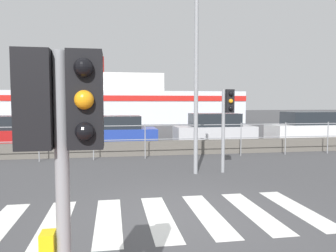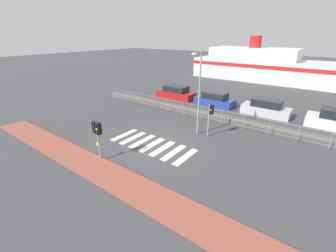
{
  "view_description": "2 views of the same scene",
  "coord_description": "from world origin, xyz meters",
  "px_view_note": "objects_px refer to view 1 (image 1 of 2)",
  "views": [
    {
      "loc": [
        -1.18,
        -5.7,
        2.06
      ],
      "look_at": [
        0.14,
        2.0,
        1.5
      ],
      "focal_mm": 35.0,
      "sensor_mm": 36.0,
      "label": 1
    },
    {
      "loc": [
        8.6,
        -10.27,
        6.98
      ],
      "look_at": [
        0.25,
        1.0,
        1.2
      ],
      "focal_mm": 24.0,
      "sensor_mm": 36.0,
      "label": 2
    }
  ],
  "objects_px": {
    "parked_car_silver": "(214,130)",
    "parked_car_white": "(309,128)",
    "traffic_light_far": "(227,112)",
    "traffic_light_near": "(61,128)",
    "parked_car_red": "(12,133)",
    "streetlamp": "(198,42)",
    "ferry_boat": "(118,102)",
    "parked_car_blue": "(116,132)"
  },
  "relations": [
    {
      "from": "parked_car_red",
      "to": "parked_car_white",
      "type": "relative_size",
      "value": 1.01
    },
    {
      "from": "ferry_boat",
      "to": "parked_car_blue",
      "type": "height_order",
      "value": "ferry_boat"
    },
    {
      "from": "traffic_light_far",
      "to": "ferry_boat",
      "type": "height_order",
      "value": "ferry_boat"
    },
    {
      "from": "traffic_light_far",
      "to": "streetlamp",
      "type": "distance_m",
      "value": 2.17
    },
    {
      "from": "streetlamp",
      "to": "parked_car_white",
      "type": "distance_m",
      "value": 11.81
    },
    {
      "from": "traffic_light_near",
      "to": "ferry_boat",
      "type": "height_order",
      "value": "ferry_boat"
    },
    {
      "from": "parked_car_silver",
      "to": "parked_car_white",
      "type": "bearing_deg",
      "value": 0.0
    },
    {
      "from": "parked_car_red",
      "to": "traffic_light_far",
      "type": "bearing_deg",
      "value": -42.61
    },
    {
      "from": "traffic_light_near",
      "to": "parked_car_red",
      "type": "height_order",
      "value": "traffic_light_near"
    },
    {
      "from": "traffic_light_near",
      "to": "parked_car_white",
      "type": "bearing_deg",
      "value": 51.83
    },
    {
      "from": "traffic_light_near",
      "to": "streetlamp",
      "type": "height_order",
      "value": "streetlamp"
    },
    {
      "from": "traffic_light_near",
      "to": "parked_car_blue",
      "type": "relative_size",
      "value": 0.6
    },
    {
      "from": "ferry_boat",
      "to": "parked_car_white",
      "type": "height_order",
      "value": "ferry_boat"
    },
    {
      "from": "ferry_boat",
      "to": "parked_car_white",
      "type": "bearing_deg",
      "value": -59.92
    },
    {
      "from": "traffic_light_far",
      "to": "ferry_boat",
      "type": "relative_size",
      "value": 0.1
    },
    {
      "from": "traffic_light_near",
      "to": "parked_car_red",
      "type": "relative_size",
      "value": 0.53
    },
    {
      "from": "traffic_light_far",
      "to": "streetlamp",
      "type": "relative_size",
      "value": 0.41
    },
    {
      "from": "streetlamp",
      "to": "ferry_boat",
      "type": "xyz_separation_m",
      "value": [
        -1.77,
        25.29,
        -1.62
      ]
    },
    {
      "from": "parked_car_red",
      "to": "parked_car_blue",
      "type": "bearing_deg",
      "value": -0.0
    },
    {
      "from": "traffic_light_far",
      "to": "ferry_boat",
      "type": "bearing_deg",
      "value": 96.2
    },
    {
      "from": "traffic_light_far",
      "to": "parked_car_white",
      "type": "height_order",
      "value": "traffic_light_far"
    },
    {
      "from": "parked_car_red",
      "to": "parked_car_silver",
      "type": "height_order",
      "value": "parked_car_silver"
    },
    {
      "from": "ferry_boat",
      "to": "parked_car_blue",
      "type": "distance_m",
      "value": 17.69
    },
    {
      "from": "traffic_light_near",
      "to": "parked_car_silver",
      "type": "relative_size",
      "value": 0.58
    },
    {
      "from": "traffic_light_far",
      "to": "parked_car_white",
      "type": "relative_size",
      "value": 0.54
    },
    {
      "from": "traffic_light_far",
      "to": "parked_car_white",
      "type": "xyz_separation_m",
      "value": [
        7.48,
        7.42,
        -1.14
      ]
    },
    {
      "from": "streetlamp",
      "to": "parked_car_silver",
      "type": "relative_size",
      "value": 1.43
    },
    {
      "from": "ferry_boat",
      "to": "parked_car_silver",
      "type": "xyz_separation_m",
      "value": [
        4.72,
        -17.62,
        -1.47
      ]
    },
    {
      "from": "parked_car_silver",
      "to": "parked_car_white",
      "type": "relative_size",
      "value": 0.93
    },
    {
      "from": "traffic_light_near",
      "to": "parked_car_white",
      "type": "xyz_separation_m",
      "value": [
        11.16,
        14.19,
        -1.22
      ]
    },
    {
      "from": "parked_car_silver",
      "to": "parked_car_white",
      "type": "height_order",
      "value": "parked_car_white"
    },
    {
      "from": "parked_car_white",
      "to": "parked_car_red",
      "type": "bearing_deg",
      "value": -180.0
    },
    {
      "from": "traffic_light_far",
      "to": "parked_car_silver",
      "type": "bearing_deg",
      "value": 74.95
    },
    {
      "from": "traffic_light_far",
      "to": "ferry_boat",
      "type": "distance_m",
      "value": 25.19
    },
    {
      "from": "traffic_light_near",
      "to": "traffic_light_far",
      "type": "relative_size",
      "value": 0.99
    },
    {
      "from": "traffic_light_far",
      "to": "parked_car_silver",
      "type": "height_order",
      "value": "traffic_light_far"
    },
    {
      "from": "traffic_light_far",
      "to": "parked_car_blue",
      "type": "xyz_separation_m",
      "value": [
        -3.13,
        7.42,
        -1.2
      ]
    },
    {
      "from": "parked_car_silver",
      "to": "streetlamp",
      "type": "bearing_deg",
      "value": -111.01
    },
    {
      "from": "parked_car_red",
      "to": "streetlamp",
      "type": "bearing_deg",
      "value": -47.16
    },
    {
      "from": "ferry_boat",
      "to": "traffic_light_near",
      "type": "bearing_deg",
      "value": -91.71
    },
    {
      "from": "traffic_light_far",
      "to": "parked_car_silver",
      "type": "xyz_separation_m",
      "value": [
        2.0,
        7.42,
        -1.16
      ]
    },
    {
      "from": "parked_car_red",
      "to": "parked_car_silver",
      "type": "distance_m",
      "value": 10.07
    }
  ]
}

